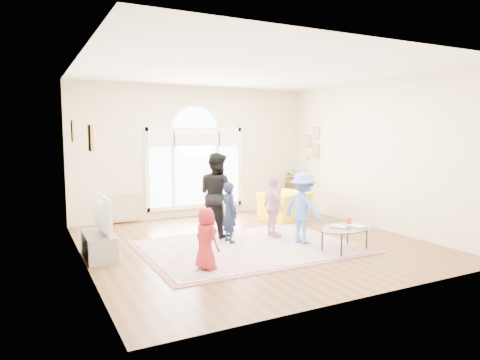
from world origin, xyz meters
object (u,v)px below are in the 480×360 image
area_rug (249,247)px  coffee_table (345,229)px  television (98,215)px  armchair (285,206)px  tv_console (99,246)px

area_rug → coffee_table: bearing=-35.0°
area_rug → television: (-2.53, 0.55, 0.72)m
area_rug → coffee_table: coffee_table is taller
television → coffee_table: size_ratio=0.86×
area_rug → television: television is taller
television → armchair: television is taller
tv_console → television: (0.01, 0.00, 0.52)m
area_rug → coffee_table: (1.38, -0.96, 0.39)m
area_rug → television: bearing=167.7°
tv_console → television: television is taller
coffee_table → armchair: (0.52, 2.69, -0.06)m
tv_console → television: bearing=0.0°
television → coffee_table: television is taller
tv_console → armchair: armchair is taller
area_rug → coffee_table: size_ratio=2.87×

